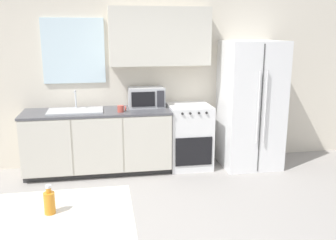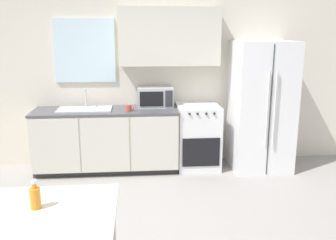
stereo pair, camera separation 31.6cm
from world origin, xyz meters
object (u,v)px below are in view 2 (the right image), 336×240
at_px(refrigerator, 261,106).
at_px(microwave, 155,97).
at_px(oven_range, 198,137).
at_px(coffee_mug, 129,108).
at_px(drink_bottle, 35,197).
at_px(dining_table, 22,226).

distance_m(refrigerator, microwave, 1.50).
distance_m(oven_range, coffee_mug, 1.09).
height_order(coffee_mug, drink_bottle, coffee_mug).
height_order(oven_range, microwave, microwave).
xyz_separation_m(refrigerator, drink_bottle, (-2.46, -2.63, -0.07)).
xyz_separation_m(oven_range, dining_table, (-1.66, -2.76, 0.21)).
height_order(microwave, dining_table, microwave).
height_order(oven_range, drink_bottle, drink_bottle).
xyz_separation_m(microwave, dining_table, (-1.06, -2.88, -0.36)).
relative_size(oven_range, dining_table, 0.72).
height_order(oven_range, coffee_mug, coffee_mug).
relative_size(microwave, drink_bottle, 2.50).
relative_size(oven_range, refrigerator, 0.50).
xyz_separation_m(oven_range, coffee_mug, (-0.97, -0.15, 0.47)).
xyz_separation_m(coffee_mug, drink_bottle, (-0.60, -2.55, -0.09)).
xyz_separation_m(oven_range, refrigerator, (0.88, -0.07, 0.45)).
xyz_separation_m(refrigerator, coffee_mug, (-1.86, -0.08, 0.02)).
bearing_deg(drink_bottle, oven_range, 59.74).
bearing_deg(microwave, drink_bottle, -109.04).
distance_m(oven_range, refrigerator, 0.99).
height_order(dining_table, drink_bottle, drink_bottle).
xyz_separation_m(dining_table, drink_bottle, (0.08, 0.06, 0.18)).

